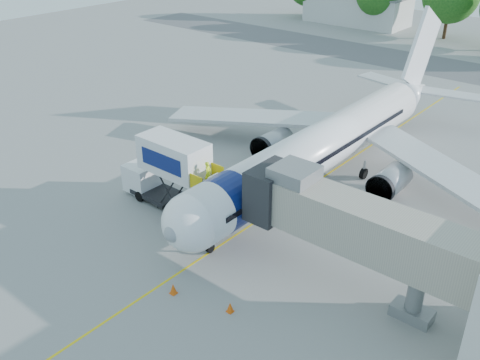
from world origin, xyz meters
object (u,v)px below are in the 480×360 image
Objects in this scene: jet_bridge at (345,221)px; ground_tug at (190,330)px; aircraft at (326,144)px; catering_hiloader at (169,172)px.

jet_bridge is 3.77× the size of ground_tug.
aircraft reaches higher than ground_tug.
ground_tug is at bearing -39.56° from catering_hiloader.
catering_hiloader is 14.16m from ground_tug.
ground_tug is (4.54, -20.05, -2.18)m from aircraft.
catering_hiloader is (-6.27, -11.12, -0.19)m from aircraft.
aircraft is at bearing 104.08° from ground_tug.
catering_hiloader is at bearing -119.41° from aircraft.
ground_tug is at bearing -77.25° from aircraft.
catering_hiloader is (-14.26, -0.00, -1.58)m from jet_bridge.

